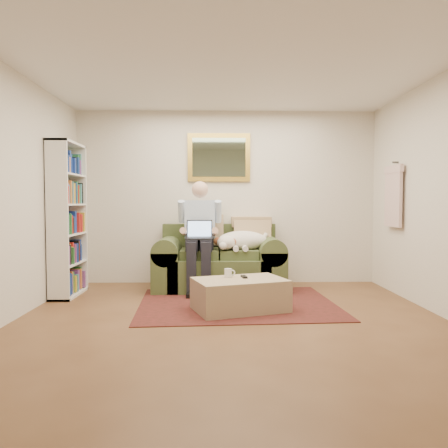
{
  "coord_description": "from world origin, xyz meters",
  "views": [
    {
      "loc": [
        -0.16,
        -4.13,
        1.21
      ],
      "look_at": [
        -0.06,
        1.35,
        0.95
      ],
      "focal_mm": 35.0,
      "sensor_mm": 36.0,
      "label": 1
    }
  ],
  "objects_px": {
    "ottoman": "(240,295)",
    "coffee_mug": "(228,273)",
    "sleeping_dog": "(242,241)",
    "sofa": "(219,267)",
    "seated_man": "(200,236)",
    "bookshelf": "(67,219)",
    "laptop": "(199,234)"
  },
  "relations": [
    {
      "from": "sofa",
      "to": "bookshelf",
      "type": "distance_m",
      "value": 2.14
    },
    {
      "from": "sleeping_dog",
      "to": "sofa",
      "type": "bearing_deg",
      "value": 164.26
    },
    {
      "from": "ottoman",
      "to": "sleeping_dog",
      "type": "bearing_deg",
      "value": 85.11
    },
    {
      "from": "coffee_mug",
      "to": "laptop",
      "type": "bearing_deg",
      "value": 111.34
    },
    {
      "from": "sofa",
      "to": "coffee_mug",
      "type": "distance_m",
      "value": 1.17
    },
    {
      "from": "ottoman",
      "to": "laptop",
      "type": "bearing_deg",
      "value": 115.16
    },
    {
      "from": "sofa",
      "to": "ottoman",
      "type": "relative_size",
      "value": 1.82
    },
    {
      "from": "laptop",
      "to": "bookshelf",
      "type": "height_order",
      "value": "bookshelf"
    },
    {
      "from": "sofa",
      "to": "sleeping_dog",
      "type": "xyz_separation_m",
      "value": [
        0.32,
        -0.09,
        0.38
      ]
    },
    {
      "from": "seated_man",
      "to": "bookshelf",
      "type": "xyz_separation_m",
      "value": [
        -1.72,
        -0.24,
        0.24
      ]
    },
    {
      "from": "seated_man",
      "to": "sleeping_dog",
      "type": "height_order",
      "value": "seated_man"
    },
    {
      "from": "seated_man",
      "to": "ottoman",
      "type": "height_order",
      "value": "seated_man"
    },
    {
      "from": "laptop",
      "to": "ottoman",
      "type": "xyz_separation_m",
      "value": [
        0.49,
        -1.05,
        -0.62
      ]
    },
    {
      "from": "seated_man",
      "to": "bookshelf",
      "type": "bearing_deg",
      "value": -171.91
    },
    {
      "from": "bookshelf",
      "to": "sleeping_dog",
      "type": "bearing_deg",
      "value": 7.84
    },
    {
      "from": "ottoman",
      "to": "coffee_mug",
      "type": "bearing_deg",
      "value": 137.47
    },
    {
      "from": "sleeping_dog",
      "to": "ottoman",
      "type": "distance_m",
      "value": 1.3
    },
    {
      "from": "sofa",
      "to": "bookshelf",
      "type": "relative_size",
      "value": 0.9
    },
    {
      "from": "seated_man",
      "to": "sleeping_dog",
      "type": "xyz_separation_m",
      "value": [
        0.6,
        0.07,
        -0.07
      ]
    },
    {
      "from": "sofa",
      "to": "coffee_mug",
      "type": "xyz_separation_m",
      "value": [
        0.09,
        -1.17,
        0.1
      ]
    },
    {
      "from": "ottoman",
      "to": "coffee_mug",
      "type": "relative_size",
      "value": 9.92
    },
    {
      "from": "laptop",
      "to": "ottoman",
      "type": "distance_m",
      "value": 1.31
    },
    {
      "from": "coffee_mug",
      "to": "bookshelf",
      "type": "height_order",
      "value": "bookshelf"
    },
    {
      "from": "sofa",
      "to": "laptop",
      "type": "relative_size",
      "value": 5.15
    },
    {
      "from": "seated_man",
      "to": "coffee_mug",
      "type": "xyz_separation_m",
      "value": [
        0.36,
        -1.0,
        -0.35
      ]
    },
    {
      "from": "sofa",
      "to": "ottoman",
      "type": "height_order",
      "value": "sofa"
    },
    {
      "from": "seated_man",
      "to": "coffee_mug",
      "type": "distance_m",
      "value": 1.12
    },
    {
      "from": "bookshelf",
      "to": "ottoman",
      "type": "bearing_deg",
      "value": -21.6
    },
    {
      "from": "sleeping_dog",
      "to": "ottoman",
      "type": "xyz_separation_m",
      "value": [
        -0.1,
        -1.19,
        -0.51
      ]
    },
    {
      "from": "seated_man",
      "to": "bookshelf",
      "type": "distance_m",
      "value": 1.75
    },
    {
      "from": "sofa",
      "to": "sleeping_dog",
      "type": "height_order",
      "value": "sofa"
    },
    {
      "from": "sleeping_dog",
      "to": "coffee_mug",
      "type": "bearing_deg",
      "value": -102.15
    }
  ]
}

